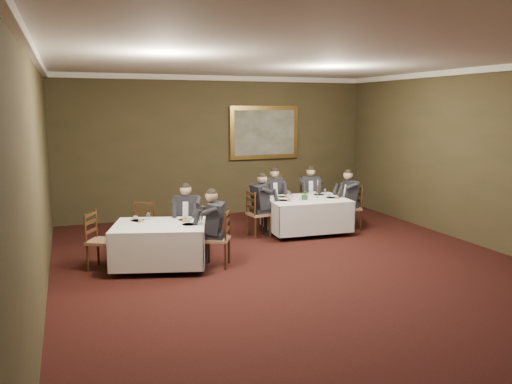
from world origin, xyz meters
TOP-DOWN VIEW (x-y plane):
  - ground at (0.00, 0.00)m, footprint 10.00×10.00m
  - ceiling at (0.00, 0.00)m, footprint 8.00×10.00m
  - back_wall at (0.00, 5.00)m, footprint 8.00×0.10m
  - left_wall at (-4.00, 0.00)m, footprint 0.10×10.00m
  - right_wall at (4.00, 0.00)m, footprint 0.10×10.00m
  - crown_molding at (0.00, 0.00)m, footprint 8.00×10.00m
  - table_main at (1.22, 2.45)m, footprint 1.81×1.43m
  - table_second at (-2.21, 1.15)m, footprint 1.83×1.58m
  - chair_main_backleft at (0.81, 3.37)m, footprint 0.44×0.42m
  - diner_main_backleft at (0.81, 3.36)m, footprint 0.42×0.48m
  - chair_main_backright at (1.75, 3.31)m, footprint 0.55×0.53m
  - diner_main_backright at (1.74, 3.30)m, footprint 0.53×0.58m
  - chair_main_endleft at (0.13, 2.52)m, footprint 0.47×0.49m
  - diner_main_endleft at (0.14, 2.52)m, footprint 0.52×0.45m
  - chair_main_endright at (2.32, 2.38)m, footprint 0.51×0.52m
  - diner_main_endright at (2.31, 2.38)m, footprint 0.56×0.50m
  - chair_sec_backleft at (-2.38, 2.03)m, footprint 0.56×0.55m
  - chair_sec_backright at (-1.58, 1.80)m, footprint 0.56×0.55m
  - diner_sec_backright at (-1.58, 1.79)m, footprint 0.55×0.59m
  - chair_sec_endright at (-1.26, 0.87)m, footprint 0.58×0.58m
  - diner_sec_endright at (-1.28, 0.88)m, footprint 0.61×0.58m
  - chair_sec_endleft at (-3.15, 1.43)m, footprint 0.58×0.59m
  - centerpiece at (1.13, 2.32)m, footprint 0.28×0.26m
  - candlestick at (1.48, 2.41)m, footprint 0.06×0.06m
  - place_setting_table_main at (0.83, 2.87)m, footprint 0.33×0.31m
  - place_setting_table_second at (-2.46, 1.61)m, footprint 0.33×0.31m
  - painting at (1.22, 4.94)m, footprint 1.88×0.09m

SIDE VIEW (x-z plane):
  - ground at x=0.00m, z-range 0.00..0.00m
  - chair_main_backleft at x=0.81m, z-range -0.22..0.78m
  - chair_main_backright at x=1.75m, z-range -0.22..0.78m
  - chair_main_endleft at x=0.13m, z-range -0.22..0.78m
  - chair_main_endright at x=2.32m, z-range -0.22..0.78m
  - chair_sec_backleft at x=-2.38m, z-range -0.22..0.78m
  - chair_sec_backright at x=-1.58m, z-range -0.22..0.78m
  - chair_sec_endright at x=-1.26m, z-range -0.22..0.78m
  - chair_sec_endleft at x=-3.15m, z-range -0.22..0.78m
  - table_second at x=-2.21m, z-range 0.12..0.78m
  - table_main at x=1.22m, z-range 0.12..0.78m
  - diner_main_backleft at x=0.81m, z-range -0.16..1.19m
  - diner_main_backright at x=1.74m, z-range -0.16..1.19m
  - diner_main_endleft at x=0.14m, z-range -0.16..1.19m
  - diner_main_endright at x=2.31m, z-range -0.16..1.19m
  - diner_sec_backright at x=-1.58m, z-range -0.16..1.19m
  - diner_sec_endright at x=-1.28m, z-range -0.16..1.19m
  - place_setting_table_main at x=0.83m, z-range 0.73..0.87m
  - place_setting_table_second at x=-2.46m, z-range 0.73..0.87m
  - centerpiece at x=1.13m, z-range 0.77..1.01m
  - candlestick at x=1.48m, z-range 0.71..1.13m
  - back_wall at x=0.00m, z-range 0.00..3.50m
  - left_wall at x=-4.00m, z-range 0.00..3.50m
  - right_wall at x=4.00m, z-range 0.00..3.50m
  - painting at x=1.22m, z-range 1.40..2.77m
  - crown_molding at x=0.00m, z-range 3.38..3.50m
  - ceiling at x=0.00m, z-range 3.45..3.55m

